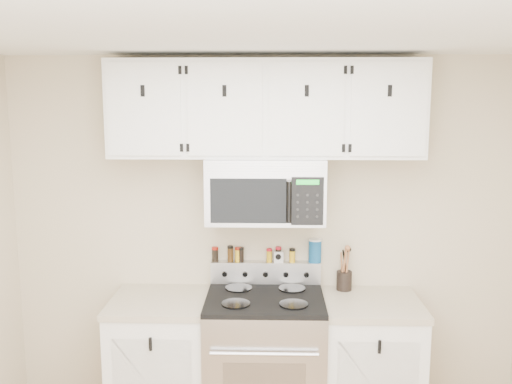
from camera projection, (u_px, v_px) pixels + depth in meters
back_wall at (266, 239)px, 3.95m from camera, size 3.50×0.01×2.50m
ceiling at (261, 19)px, 2.03m from camera, size 3.50×3.50×0.01m
range at (265, 363)px, 3.76m from camera, size 0.76×0.65×1.10m
base_cabinet_left at (162, 364)px, 3.81m from camera, size 0.64×0.62×0.92m
base_cabinet_right at (369, 367)px, 3.77m from camera, size 0.64×0.62×0.92m
microwave at (266, 190)px, 3.70m from camera, size 0.76×0.44×0.42m
upper_cabinets at (266, 109)px, 3.64m from camera, size 2.00×0.35×0.62m
utensil_crock at (344, 279)px, 3.89m from camera, size 0.10×0.10×0.30m
kitchen_timer at (278, 256)px, 3.93m from camera, size 0.07×0.06×0.08m
salt_canister at (315, 251)px, 3.92m from camera, size 0.09×0.09×0.16m
spice_jar_0 at (215, 254)px, 3.94m from camera, size 0.05×0.05×0.10m
spice_jar_1 at (230, 254)px, 3.94m from camera, size 0.04×0.04×0.11m
spice_jar_2 at (238, 254)px, 3.94m from camera, size 0.04×0.04×0.10m
spice_jar_3 at (241, 254)px, 3.94m from camera, size 0.04×0.04×0.10m
spice_jar_4 at (269, 255)px, 3.93m from camera, size 0.04×0.04×0.09m
spice_jar_5 at (278, 254)px, 3.93m from camera, size 0.04×0.04×0.11m
spice_jar_6 at (292, 255)px, 3.93m from camera, size 0.04×0.04×0.09m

